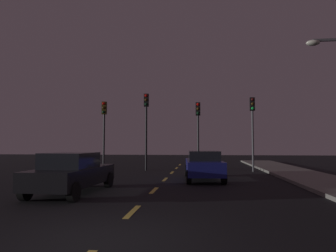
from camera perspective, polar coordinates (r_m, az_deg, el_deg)
name	(u,v)px	position (r m, az deg, el deg)	size (l,w,h in m)	color
ground_plane	(156,188)	(12.77, -2.22, -11.58)	(80.00, 80.00, 0.00)	black
lane_stripe_second	(133,212)	(8.50, -6.67, -15.65)	(0.16, 1.60, 0.01)	#EACC4C
lane_stripe_third	(154,190)	(12.18, -2.64, -11.96)	(0.16, 1.60, 0.01)	#EACC4C
lane_stripe_fourth	(165,179)	(15.91, -0.53, -9.96)	(0.16, 1.60, 0.01)	#EACC4C
lane_stripe_fifth	(172,173)	(19.67, 0.75, -8.72)	(0.16, 1.60, 0.01)	#EACC4C
lane_stripe_sixth	(177,168)	(23.45, 1.62, -7.88)	(0.16, 1.60, 0.01)	#EACC4C
lane_stripe_seventh	(180,165)	(27.23, 2.25, -7.27)	(0.16, 1.60, 0.01)	#EACC4C
traffic_signal_far_left	(104,122)	(21.92, -11.92, 0.76)	(0.32, 0.38, 4.83)	#2D2D30
traffic_signal_center_left	(146,117)	(21.21, -4.10, 1.71)	(0.32, 0.38, 5.35)	black
traffic_signal_center_right	(198,123)	(20.85, 5.66, 0.64)	(0.32, 0.38, 4.68)	#2D2D30
traffic_signal_far_right	(253,119)	(21.15, 15.58, 1.19)	(0.32, 0.38, 4.97)	#4C4C51
car_stopped_ahead	(203,165)	(15.71, 6.67, -7.25)	(2.07, 4.66, 1.47)	navy
car_adjacent_lane	(72,173)	(11.86, -17.55, -8.34)	(1.99, 4.44, 1.50)	black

